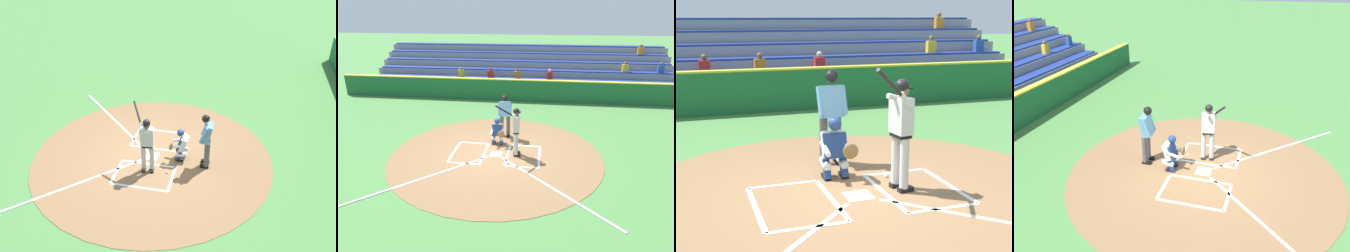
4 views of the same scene
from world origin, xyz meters
TOP-DOWN VIEW (x-y plane):
  - ground_plane at (0.00, 0.00)m, footprint 120.00×120.00m
  - dirt_circle at (0.00, 0.00)m, footprint 8.00×8.00m
  - home_plate_and_chalk at (0.00, 0.88)m, footprint 7.93×4.91m
  - batter at (-0.75, -0.05)m, footprint 0.88×0.81m
  - catcher at (0.08, -0.97)m, footprint 0.59×0.61m
  - plate_umpire at (-0.10, -1.81)m, footprint 0.58×0.41m
  - baseball at (-0.79, -0.70)m, footprint 0.07×0.07m

SIDE VIEW (x-z plane):
  - ground_plane at x=0.00m, z-range 0.00..0.00m
  - dirt_circle at x=0.00m, z-range 0.00..0.01m
  - home_plate_and_chalk at x=0.00m, z-range 0.01..0.02m
  - baseball at x=-0.79m, z-range 0.00..0.07m
  - catcher at x=0.08m, z-range 0.02..1.15m
  - plate_umpire at x=-0.10m, z-range 0.14..2.01m
  - batter at x=-0.75m, z-range 0.04..2.16m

